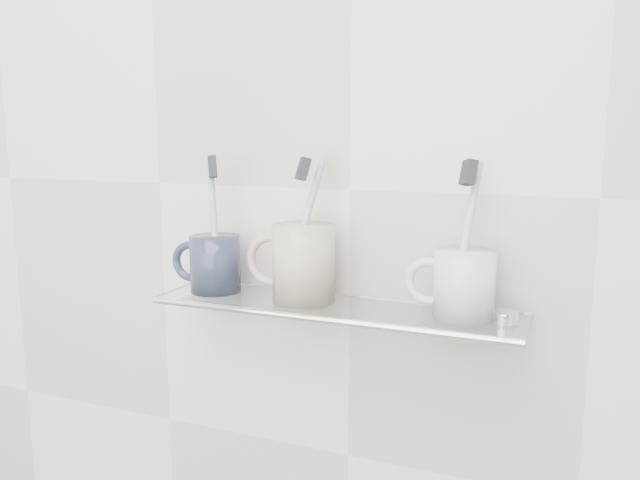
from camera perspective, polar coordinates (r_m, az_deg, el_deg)
The scene contains 18 objects.
wall_back at distance 0.87m, azimuth 2.77°, elevation 4.61°, with size 2.50×2.50×0.00m, color silver.
shelf_glass at distance 0.84m, azimuth 1.29°, elevation -6.20°, with size 0.50×0.12×0.01m, color silver.
shelf_rail at distance 0.79m, azimuth -0.15°, elevation -7.23°, with size 0.01×0.01×0.50m, color silver.
bracket_left at distance 0.98m, azimuth -9.35°, elevation -4.78°, with size 0.02×0.02×0.03m, color silver.
bracket_right at distance 0.85m, azimuth 16.00°, elevation -7.33°, with size 0.02×0.02×0.03m, color silver.
mug_left at distance 0.92m, azimuth -9.55°, elevation -2.15°, with size 0.07×0.07×0.08m, color #1D263E.
mug_left_handle at distance 0.94m, azimuth -11.76°, elevation -1.93°, with size 0.06×0.06×0.01m, color #1D263E.
toothbrush_left at distance 0.91m, azimuth -9.65°, elevation 1.56°, with size 0.01×0.01×0.19m, color #A6B3C2.
bristles_left at distance 0.90m, azimuth -9.80°, elevation 6.61°, with size 0.01×0.02×0.03m, color #25262B.
mug_center at distance 0.85m, azimuth -1.51°, elevation -2.11°, with size 0.09×0.09×0.11m, color beige.
mug_center_handle at distance 0.87m, azimuth -4.46°, elevation -1.85°, with size 0.08×0.08×0.01m, color beige.
toothbrush_center at distance 0.84m, azimuth -1.53°, elevation 1.09°, with size 0.01×0.01×0.19m, color #A3A7C8.
bristles_center at distance 0.84m, azimuth -1.55°, elevation 6.52°, with size 0.01×0.02×0.03m, color #25262B.
mug_right at distance 0.80m, azimuth 13.04°, elevation -3.98°, with size 0.08×0.08×0.09m, color white.
mug_right_handle at distance 0.80m, azimuth 9.93°, elevation -3.74°, with size 0.06×0.06×0.01m, color white.
toothbrush_right at distance 0.78m, azimuth 13.20°, elevation 0.17°, with size 0.01×0.01×0.19m, color silver.
bristles_right at distance 0.77m, azimuth 13.43°, elevation 6.01°, with size 0.01×0.02×0.03m, color #25262B.
chrome_cap at distance 0.80m, azimuth 16.53°, elevation -6.74°, with size 0.03×0.03×0.01m, color silver.
Camera 1 is at (0.29, 0.28, 1.33)m, focal length 35.00 mm.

